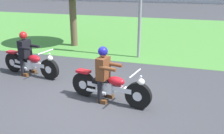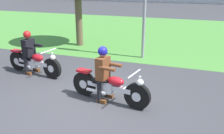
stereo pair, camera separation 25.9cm
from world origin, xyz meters
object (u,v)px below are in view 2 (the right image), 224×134
Objects in this scene: rider_lead at (104,70)px; rider_follow at (29,49)px; motorcycle_follow at (34,62)px; motorcycle_lead at (109,87)px.

rider_follow is at bearing 170.95° from rider_lead.
rider_follow is (-2.97, 1.04, -0.00)m from rider_lead.
motorcycle_follow is 1.55× the size of rider_follow.
motorcycle_lead reaches higher than motorcycle_follow.
rider_lead is at bearing -9.05° from rider_follow.
rider_lead is at bearing -9.52° from motorcycle_follow.
rider_lead is 3.15m from rider_follow.
motorcycle_follow is at bearing -0.83° from rider_follow.
rider_lead is 1.00× the size of rider_follow.
rider_follow reaches higher than motorcycle_follow.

